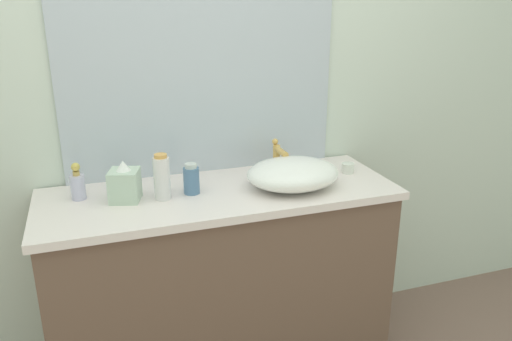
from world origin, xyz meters
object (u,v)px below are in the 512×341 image
soap_dispenser (78,184)px  lotion_bottle (191,179)px  sink_basin (293,174)px  candle_jar (348,168)px  tissue_box (125,184)px  perfume_bottle (162,177)px

soap_dispenser → lotion_bottle: (0.45, -0.09, -0.00)m
sink_basin → soap_dispenser: 0.89m
soap_dispenser → candle_jar: size_ratio=2.72×
lotion_bottle → candle_jar: lotion_bottle is taller
lotion_bottle → candle_jar: bearing=1.4°
soap_dispenser → tissue_box: (0.18, -0.08, 0.01)m
tissue_box → candle_jar: tissue_box is taller
lotion_bottle → perfume_bottle: size_ratio=0.68×
soap_dispenser → candle_jar: soap_dispenser is taller
sink_basin → candle_jar: bearing=15.6°
perfume_bottle → tissue_box: size_ratio=1.13×
lotion_bottle → tissue_box: size_ratio=0.77×
soap_dispenser → tissue_box: 0.20m
candle_jar → soap_dispenser: bearing=176.7°
sink_basin → soap_dispenser: size_ratio=2.60×
lotion_bottle → perfume_bottle: (-0.12, -0.02, 0.03)m
lotion_bottle → tissue_box: (-0.27, 0.01, 0.01)m
soap_dispenser → lotion_bottle: soap_dispenser is taller
sink_basin → soap_dispenser: (-0.88, 0.16, 0.00)m
soap_dispenser → lotion_bottle: bearing=-10.8°
sink_basin → lotion_bottle: 0.43m
lotion_bottle → candle_jar: (0.74, 0.02, -0.04)m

